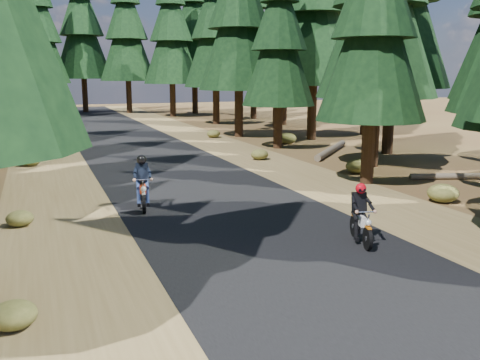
% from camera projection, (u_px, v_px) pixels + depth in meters
% --- Properties ---
extents(ground, '(120.00, 120.00, 0.00)m').
position_uv_depth(ground, '(262.00, 235.00, 13.11)').
color(ground, '#4B301A').
rests_on(ground, ground).
extents(road, '(6.00, 100.00, 0.01)m').
position_uv_depth(road, '(202.00, 193.00, 17.69)').
color(road, black).
rests_on(road, ground).
extents(shoulder_l, '(3.20, 100.00, 0.01)m').
position_uv_depth(shoulder_l, '(56.00, 205.00, 16.07)').
color(shoulder_l, brown).
rests_on(shoulder_l, ground).
extents(shoulder_r, '(3.20, 100.00, 0.01)m').
position_uv_depth(shoulder_r, '(324.00, 183.00, 19.30)').
color(shoulder_r, brown).
rests_on(shoulder_r, ground).
extents(pine_forest, '(34.59, 55.08, 16.32)m').
position_uv_depth(pine_forest, '(118.00, 3.00, 30.83)').
color(pine_forest, black).
rests_on(pine_forest, ground).
extents(log_near, '(4.18, 4.50, 0.32)m').
position_uv_depth(log_near, '(331.00, 150.00, 26.62)').
color(log_near, '#4C4233').
rests_on(log_near, ground).
extents(log_far, '(3.66, 1.38, 0.24)m').
position_uv_depth(log_far, '(460.00, 176.00, 19.99)').
color(log_far, '#4C4233').
rests_on(log_far, ground).
extents(understory_shrubs, '(16.82, 30.25, 0.64)m').
position_uv_depth(understory_shrubs, '(206.00, 168.00, 20.87)').
color(understory_shrubs, '#474C1E').
rests_on(understory_shrubs, ground).
extents(rider_lead, '(0.89, 1.64, 1.40)m').
position_uv_depth(rider_lead, '(361.00, 224.00, 12.38)').
color(rider_lead, silver).
rests_on(rider_lead, road).
extents(rider_follow, '(0.79, 1.81, 1.57)m').
position_uv_depth(rider_follow, '(143.00, 191.00, 15.54)').
color(rider_follow, '#A62A0B').
rests_on(rider_follow, road).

